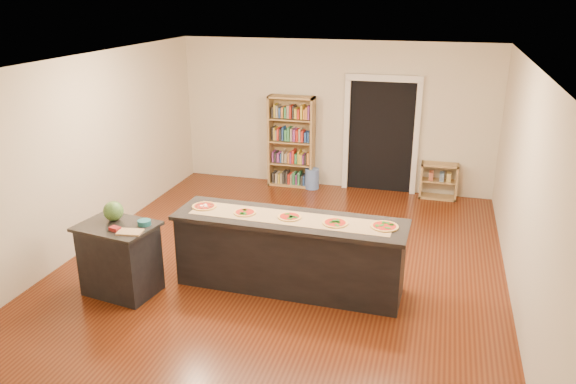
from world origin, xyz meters
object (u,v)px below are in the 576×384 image
(waste_bin, at_px, (312,179))
(bookshelf, at_px, (291,142))
(side_counter, at_px, (120,259))
(kitchen_island, at_px, (289,253))
(watermelon, at_px, (113,211))
(low_shelf, at_px, (439,181))

(waste_bin, bearing_deg, bookshelf, 169.88)
(side_counter, xyz_separation_m, waste_bin, (1.42, 4.53, -0.27))
(side_counter, relative_size, bookshelf, 0.53)
(kitchen_island, xyz_separation_m, watermelon, (-2.12, -0.56, 0.56))
(side_counter, height_order, bookshelf, bookshelf)
(low_shelf, bearing_deg, kitchen_island, -114.19)
(waste_bin, bearing_deg, low_shelf, 2.24)
(side_counter, bearing_deg, kitchen_island, 27.57)
(side_counter, distance_m, watermelon, 0.60)
(waste_bin, bearing_deg, watermelon, -109.04)
(side_counter, relative_size, low_shelf, 1.40)
(bookshelf, distance_m, watermelon, 4.62)
(side_counter, relative_size, watermelon, 3.76)
(low_shelf, bearing_deg, bookshelf, -179.72)
(bookshelf, height_order, waste_bin, bookshelf)
(bookshelf, height_order, low_shelf, bookshelf)
(bookshelf, xyz_separation_m, waste_bin, (0.44, -0.08, -0.69))
(kitchen_island, relative_size, bookshelf, 1.66)
(watermelon, bearing_deg, bookshelf, 76.48)
(bookshelf, distance_m, waste_bin, 0.82)
(waste_bin, height_order, watermelon, watermelon)
(low_shelf, height_order, waste_bin, low_shelf)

